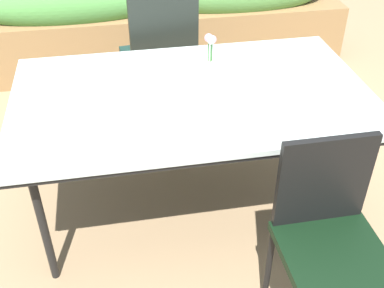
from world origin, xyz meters
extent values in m
plane|color=#9E7F5B|center=(0.00, 0.00, 0.00)|extent=(12.00, 12.00, 0.00)
cube|color=silver|center=(-0.10, -0.05, 0.71)|extent=(1.76, 1.05, 0.03)
cube|color=black|center=(-0.10, -0.05, 0.69)|extent=(1.72, 1.03, 0.02)
cylinder|color=black|center=(-0.85, -0.45, 0.35)|extent=(0.04, 0.04, 0.70)
cylinder|color=black|center=(0.66, -0.45, 0.35)|extent=(0.04, 0.04, 0.70)
cylinder|color=black|center=(-0.85, 0.36, 0.35)|extent=(0.04, 0.04, 0.70)
cylinder|color=black|center=(0.66, 0.36, 0.35)|extent=(0.04, 0.04, 0.70)
cube|color=#18322B|center=(-0.17, 0.85, 0.49)|extent=(0.49, 0.49, 0.04)
cube|color=black|center=(-0.14, 0.64, 0.75)|extent=(0.42, 0.08, 0.51)
cylinder|color=black|center=(-0.39, 1.03, 0.24)|extent=(0.03, 0.03, 0.48)
cylinder|color=black|center=(0.01, 1.07, 0.24)|extent=(0.03, 0.03, 0.48)
cylinder|color=black|center=(-0.34, 0.62, 0.24)|extent=(0.03, 0.03, 0.48)
cylinder|color=black|center=(0.06, 0.67, 0.24)|extent=(0.03, 0.03, 0.48)
cube|color=black|center=(0.30, -0.94, 0.47)|extent=(0.40, 0.40, 0.04)
cube|color=black|center=(0.30, -0.75, 0.69)|extent=(0.38, 0.03, 0.42)
cylinder|color=black|center=(0.48, -0.76, 0.23)|extent=(0.03, 0.03, 0.46)
cylinder|color=black|center=(0.12, -0.76, 0.23)|extent=(0.03, 0.03, 0.46)
cylinder|color=silver|center=(-0.01, -0.03, 0.81)|extent=(0.05, 0.05, 0.16)
cylinder|color=#387233|center=(-0.02, -0.03, 0.92)|extent=(0.00, 0.01, 0.16)
sphere|color=pink|center=(-0.02, -0.03, 1.00)|extent=(0.04, 0.04, 0.04)
cylinder|color=#387233|center=(0.00, -0.03, 0.92)|extent=(0.00, 0.01, 0.15)
sphere|color=pink|center=(0.00, -0.03, 0.99)|extent=(0.04, 0.04, 0.04)
cylinder|color=#387233|center=(-0.01, -0.04, 0.92)|extent=(0.01, 0.01, 0.15)
sphere|color=white|center=(-0.01, -0.04, 0.99)|extent=(0.04, 0.04, 0.04)
cube|color=olive|center=(-0.05, 1.70, 0.25)|extent=(3.09, 0.45, 0.49)
ellipsoid|color=#47843D|center=(-0.75, 1.70, 0.59)|extent=(1.39, 0.40, 0.36)
camera|label=1|loc=(-0.47, -2.06, 1.91)|focal=44.80mm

